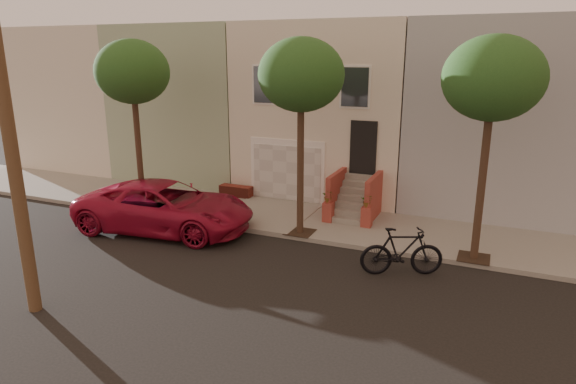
% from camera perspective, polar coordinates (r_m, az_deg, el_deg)
% --- Properties ---
extents(ground, '(90.00, 90.00, 0.00)m').
position_cam_1_polar(ground, '(14.01, -8.57, -9.67)').
color(ground, black).
rests_on(ground, ground).
extents(sidewalk, '(40.00, 3.70, 0.15)m').
position_cam_1_polar(sidewalk, '(18.40, 0.17, -2.97)').
color(sidewalk, gray).
rests_on(sidewalk, ground).
extents(house_row, '(33.10, 11.70, 7.00)m').
position_cam_1_polar(house_row, '(23.03, 5.98, 9.83)').
color(house_row, beige).
rests_on(house_row, sidewalk).
extents(tree_left, '(2.70, 2.57, 6.30)m').
position_cam_1_polar(tree_left, '(19.12, -17.39, 12.88)').
color(tree_left, '#2D2116').
rests_on(tree_left, sidewalk).
extents(tree_mid, '(2.70, 2.57, 6.30)m').
position_cam_1_polar(tree_mid, '(15.73, 1.50, 13.12)').
color(tree_mid, '#2D2116').
rests_on(tree_mid, sidewalk).
extents(tree_right, '(2.70, 2.57, 6.30)m').
position_cam_1_polar(tree_right, '(14.61, 22.42, 11.78)').
color(tree_right, '#2D2116').
rests_on(tree_right, sidewalk).
extents(pickup_truck, '(6.39, 3.54, 1.69)m').
position_cam_1_polar(pickup_truck, '(17.63, -13.90, -1.65)').
color(pickup_truck, '#A11230').
rests_on(pickup_truck, ground).
extents(motorcycle, '(2.35, 1.50, 1.37)m').
position_cam_1_polar(motorcycle, '(14.12, 12.89, -6.65)').
color(motorcycle, black).
rests_on(motorcycle, ground).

